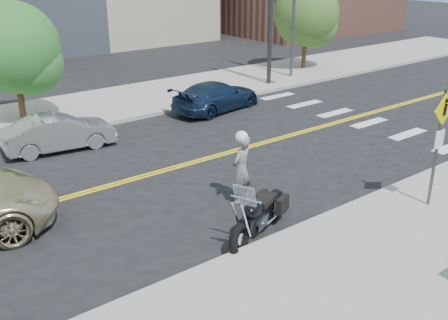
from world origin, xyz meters
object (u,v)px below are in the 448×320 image
at_px(parked_car_silver, 59,133).
at_px(parked_car_blue, 216,96).
at_px(motorcycle, 259,205).
at_px(pedestrian_sign, 439,137).
at_px(motorcyclist, 241,167).

bearing_deg(parked_car_silver, parked_car_blue, -77.65).
bearing_deg(parked_car_blue, motorcycle, 137.83).
bearing_deg(parked_car_silver, motorcycle, -162.42).
distance_m(pedestrian_sign, motorcyclist, 4.86).
distance_m(motorcycle, parked_car_silver, 8.37).
height_order(pedestrian_sign, motorcyclist, pedestrian_sign).
bearing_deg(pedestrian_sign, motorcycle, 157.93).
bearing_deg(parked_car_blue, pedestrian_sign, 162.95).
xyz_separation_m(motorcyclist, parked_car_blue, (4.68, 7.23, -0.37)).
height_order(motorcycle, parked_car_silver, motorcycle).
relative_size(pedestrian_sign, parked_car_blue, 0.73).
relative_size(motorcycle, parked_car_blue, 0.61).
height_order(motorcyclist, parked_car_blue, motorcyclist).
distance_m(motorcyclist, parked_car_silver, 7.04).
distance_m(parked_car_silver, parked_car_blue, 6.91).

